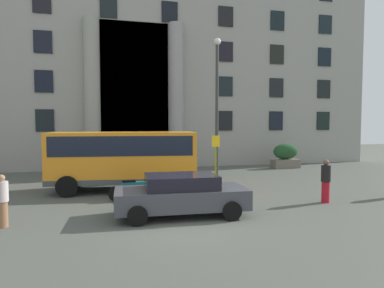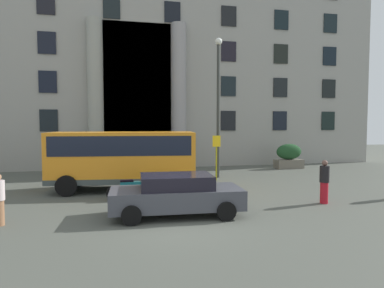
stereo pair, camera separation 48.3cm
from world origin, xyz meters
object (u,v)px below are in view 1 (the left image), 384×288
hedge_planter_far_west (285,156)px  lamppost_plaza_centre (217,97)px  parked_hatchback_near (181,194)px  motorcycle_near_kerb (132,189)px  pedestrian_woman_with_bag (326,181)px  hedge_planter_west (71,164)px  bus_stop_sign (216,153)px  orange_minibus (124,156)px  pedestrian_man_crossing (2,201)px

hedge_planter_far_west → lamppost_plaza_centre: 7.52m
hedge_planter_far_west → parked_hatchback_near: 14.01m
hedge_planter_far_west → motorcycle_near_kerb: size_ratio=0.95×
pedestrian_woman_with_bag → lamppost_plaza_centre: size_ratio=0.21×
hedge_planter_far_west → hedge_planter_west: 14.06m
bus_stop_sign → lamppost_plaza_centre: bearing=68.3°
bus_stop_sign → hedge_planter_far_west: (6.28, 3.71, -0.70)m
orange_minibus → motorcycle_near_kerb: size_ratio=3.36×
hedge_planter_west → motorcycle_near_kerb: 8.02m
parked_hatchback_near → hedge_planter_far_west: bearing=49.5°
orange_minibus → hedge_planter_far_west: orange_minibus is taller
motorcycle_near_kerb → pedestrian_woman_with_bag: size_ratio=1.19×
orange_minibus → parked_hatchback_near: bearing=-65.1°
lamppost_plaza_centre → pedestrian_woman_with_bag: bearing=-72.7°
hedge_planter_west → orange_minibus: bearing=-61.8°
orange_minibus → hedge_planter_far_west: size_ratio=3.53×
parked_hatchback_near → motorcycle_near_kerb: 3.08m
pedestrian_man_crossing → hedge_planter_west: bearing=-155.4°
orange_minibus → pedestrian_woman_with_bag: bearing=-24.0°
bus_stop_sign → motorcycle_near_kerb: (-4.73, -3.77, -1.06)m
orange_minibus → motorcycle_near_kerb: 2.46m
hedge_planter_west → motorcycle_near_kerb: (3.04, -7.41, -0.21)m
pedestrian_man_crossing → lamppost_plaza_centre: size_ratio=0.20×
bus_stop_sign → motorcycle_near_kerb: bus_stop_sign is taller
bus_stop_sign → motorcycle_near_kerb: 6.14m
hedge_planter_west → pedestrian_woman_with_bag: (10.33, -9.66, 0.18)m
parked_hatchback_near → pedestrian_woman_with_bag: pedestrian_woman_with_bag is taller
parked_hatchback_near → pedestrian_man_crossing: pedestrian_man_crossing is taller
parked_hatchback_near → motorcycle_near_kerb: parked_hatchback_near is taller
bus_stop_sign → lamppost_plaza_centre: (0.38, 0.95, 3.04)m
hedge_planter_west → parked_hatchback_near: hedge_planter_west is taller
bus_stop_sign → pedestrian_woman_with_bag: size_ratio=1.45×
bus_stop_sign → pedestrian_woman_with_bag: bearing=-67.0°
orange_minibus → bus_stop_sign: bearing=24.4°
hedge_planter_west → pedestrian_woman_with_bag: size_ratio=0.95×
lamppost_plaza_centre → hedge_planter_west: bearing=161.7°
hedge_planter_far_west → lamppost_plaza_centre: (-5.91, -2.76, 3.74)m
bus_stop_sign → pedestrian_man_crossing: bearing=-143.6°
motorcycle_near_kerb → pedestrian_woman_with_bag: (7.28, -2.24, 0.39)m
parked_hatchback_near → lamppost_plaza_centre: (3.70, 7.44, 3.84)m
hedge_planter_far_west → lamppost_plaza_centre: lamppost_plaza_centre is taller
pedestrian_woman_with_bag → hedge_planter_west: bearing=-28.1°
hedge_planter_far_west → parked_hatchback_near: hedge_planter_far_west is taller
motorcycle_near_kerb → pedestrian_man_crossing: (-4.02, -2.69, 0.34)m
motorcycle_near_kerb → pedestrian_man_crossing: 4.85m
pedestrian_man_crossing → parked_hatchback_near: bearing=119.7°
orange_minibus → pedestrian_man_crossing: (-3.80, -4.84, -0.82)m
motorcycle_near_kerb → pedestrian_man_crossing: size_ratio=1.26×
pedestrian_man_crossing → pedestrian_woman_with_bag: bearing=122.4°
hedge_planter_west → hedge_planter_far_west: bearing=0.3°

